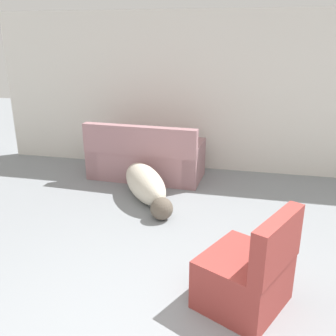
{
  "coord_description": "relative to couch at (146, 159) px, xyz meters",
  "views": [
    {
      "loc": [
        0.45,
        -1.77,
        2.1
      ],
      "look_at": [
        -0.44,
        2.16,
        0.67
      ],
      "focal_mm": 40.0,
      "sensor_mm": 36.0,
      "label": 1
    }
  ],
  "objects": [
    {
      "name": "couch",
      "position": [
        0.0,
        0.0,
        0.0
      ],
      "size": [
        1.75,
        0.86,
        0.88
      ],
      "rotation": [
        0.0,
        0.0,
        3.09
      ],
      "color": "#A3757A",
      "rests_on": "ground_plane"
    },
    {
      "name": "dog",
      "position": [
        0.24,
        -0.82,
        -0.08
      ],
      "size": [
        1.07,
        1.5,
        0.44
      ],
      "rotation": [
        0.0,
        0.0,
        5.3
      ],
      "color": "beige",
      "rests_on": "ground_plane"
    },
    {
      "name": "wall_back",
      "position": [
        1.09,
        0.65,
        0.95
      ],
      "size": [
        7.51,
        0.06,
        2.48
      ],
      "color": "silver",
      "rests_on": "ground_plane"
    },
    {
      "name": "side_chair",
      "position": [
        1.61,
        -2.67,
        -0.0
      ],
      "size": [
        0.84,
        0.86,
        0.87
      ],
      "rotation": [
        0.0,
        0.0,
        4.25
      ],
      "color": "#993833",
      "rests_on": "ground_plane"
    }
  ]
}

